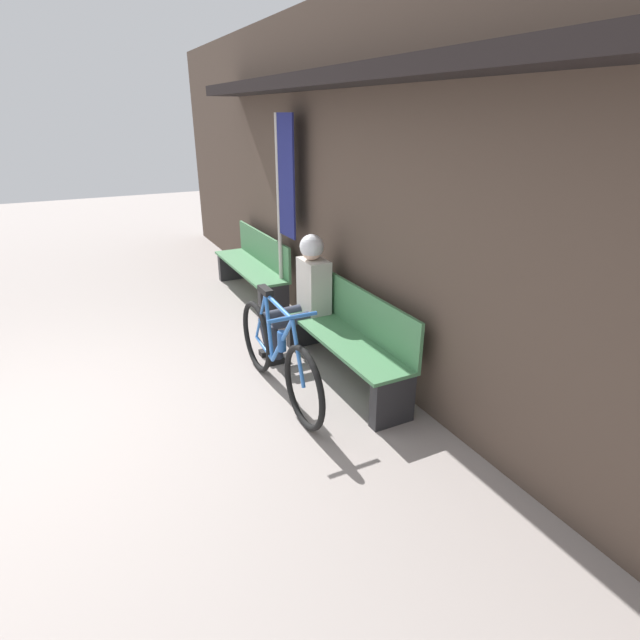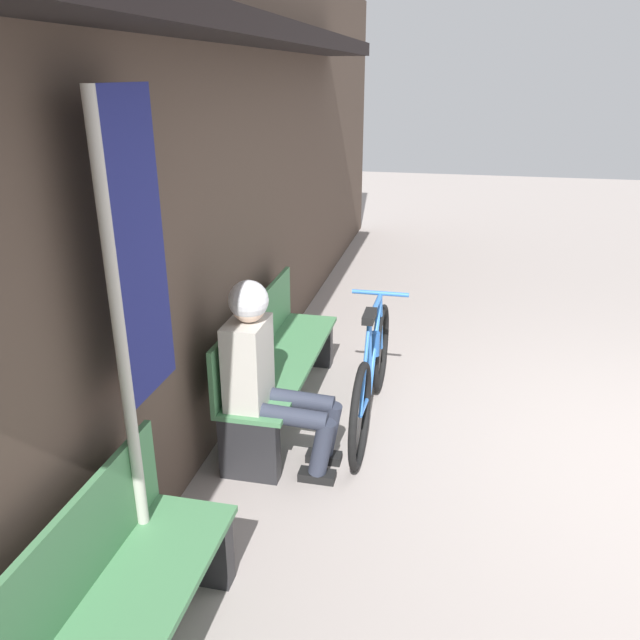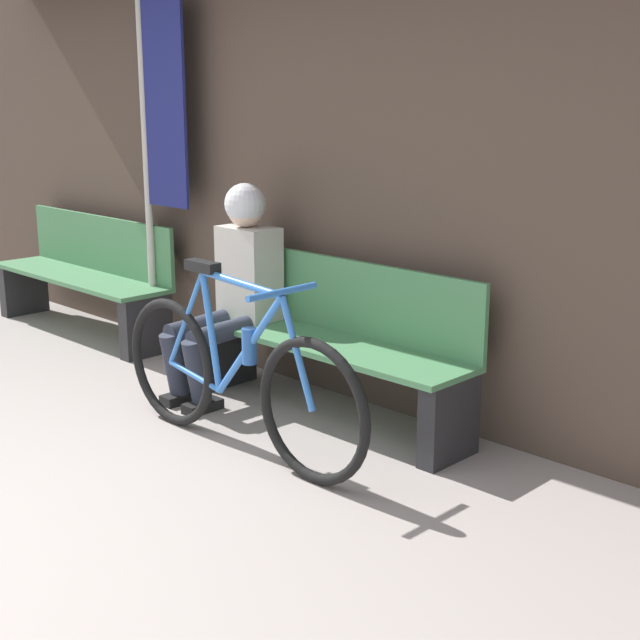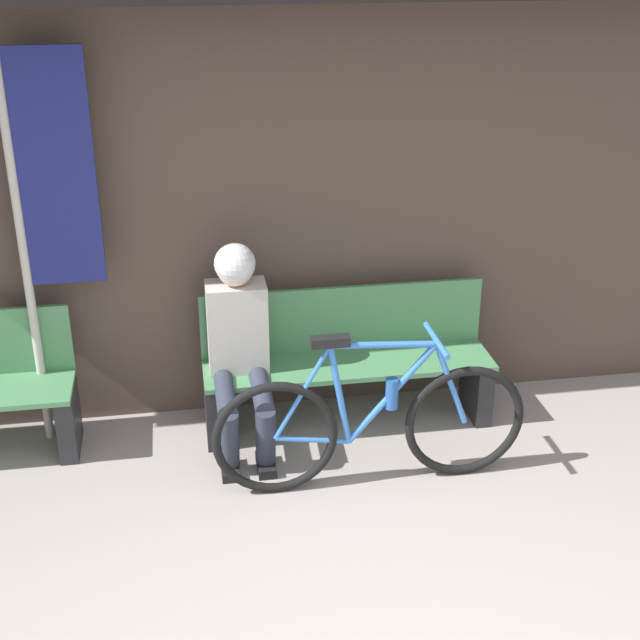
{
  "view_description": "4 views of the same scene",
  "coord_description": "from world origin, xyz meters",
  "px_view_note": "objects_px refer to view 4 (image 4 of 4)",
  "views": [
    {
      "loc": [
        3.69,
        0.39,
        2.25
      ],
      "look_at": [
        0.41,
        2.04,
        0.71
      ],
      "focal_mm": 28.0,
      "sensor_mm": 36.0,
      "label": 1
    },
    {
      "loc": [
        -3.59,
        1.29,
        2.27
      ],
      "look_at": [
        0.11,
        2.09,
        0.77
      ],
      "focal_mm": 35.0,
      "sensor_mm": 36.0,
      "label": 2
    },
    {
      "loc": [
        3.31,
        -0.83,
        1.68
      ],
      "look_at": [
        0.42,
        2.11,
        0.62
      ],
      "focal_mm": 50.0,
      "sensor_mm": 36.0,
      "label": 3
    },
    {
      "loc": [
        -0.73,
        -2.22,
        2.83
      ],
      "look_at": [
        -0.03,
        1.98,
        0.89
      ],
      "focal_mm": 50.0,
      "sensor_mm": 36.0,
      "label": 4
    }
  ],
  "objects_px": {
    "park_bench_near": "(347,363)",
    "banner_pole": "(45,203)",
    "bicycle": "(372,424)",
    "person_seated": "(239,336)"
  },
  "relations": [
    {
      "from": "bicycle",
      "to": "banner_pole",
      "type": "height_order",
      "value": "banner_pole"
    },
    {
      "from": "bicycle",
      "to": "person_seated",
      "type": "bearing_deg",
      "value": 139.59
    },
    {
      "from": "person_seated",
      "to": "banner_pole",
      "type": "relative_size",
      "value": 0.53
    },
    {
      "from": "park_bench_near",
      "to": "person_seated",
      "type": "height_order",
      "value": "person_seated"
    },
    {
      "from": "banner_pole",
      "to": "bicycle",
      "type": "bearing_deg",
      "value": -25.47
    },
    {
      "from": "banner_pole",
      "to": "park_bench_near",
      "type": "bearing_deg",
      "value": -3.69
    },
    {
      "from": "bicycle",
      "to": "person_seated",
      "type": "distance_m",
      "value": 0.91
    },
    {
      "from": "bicycle",
      "to": "park_bench_near",
      "type": "bearing_deg",
      "value": 90.44
    },
    {
      "from": "park_bench_near",
      "to": "banner_pole",
      "type": "distance_m",
      "value": 1.94
    },
    {
      "from": "bicycle",
      "to": "banner_pole",
      "type": "bearing_deg",
      "value": 154.53
    }
  ]
}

